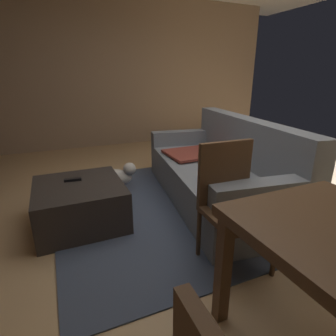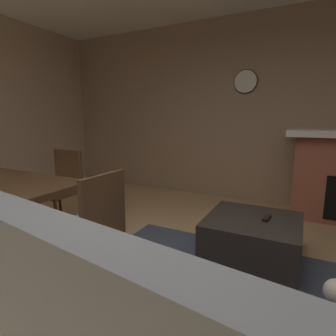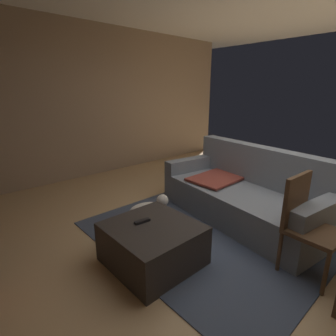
% 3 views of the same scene
% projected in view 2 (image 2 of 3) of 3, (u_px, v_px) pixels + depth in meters
% --- Properties ---
extents(floor, '(8.47, 8.47, 0.00)m').
position_uv_depth(floor, '(150.00, 329.00, 1.72)').
color(floor, tan).
extents(wall_back_fireplace_side, '(7.45, 0.12, 2.86)m').
position_uv_depth(wall_back_fireplace_side, '(252.00, 111.00, 4.20)').
color(wall_back_fireplace_side, '#9E846B').
rests_on(wall_back_fireplace_side, ground).
extents(area_rug, '(2.60, 2.00, 0.01)m').
position_uv_depth(area_rug, '(232.00, 306.00, 1.92)').
color(area_rug, '#3D475B').
rests_on(area_rug, ground).
extents(ottoman_coffee_table, '(0.83, 0.81, 0.41)m').
position_uv_depth(ottoman_coffee_table, '(252.00, 239.00, 2.53)').
color(ottoman_coffee_table, '#2D2826').
rests_on(ottoman_coffee_table, ground).
extents(tv_remote, '(0.07, 0.16, 0.02)m').
position_uv_depth(tv_remote, '(267.00, 218.00, 2.47)').
color(tv_remote, black).
rests_on(tv_remote, ottoman_coffee_table).
extents(dining_chair_south, '(0.45, 0.45, 0.93)m').
position_uv_depth(dining_chair_south, '(62.00, 184.00, 3.33)').
color(dining_chair_south, '#513823').
rests_on(dining_chair_south, ground).
extents(dining_chair_west, '(0.46, 0.46, 0.93)m').
position_uv_depth(dining_chair_west, '(94.00, 225.00, 2.05)').
color(dining_chair_west, '#513823').
rests_on(dining_chair_west, ground).
extents(wall_clock, '(0.36, 0.03, 0.36)m').
position_uv_depth(wall_clock, '(246.00, 81.00, 4.08)').
color(wall_clock, silver).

